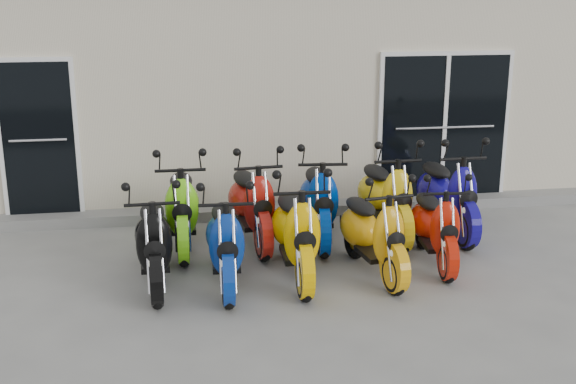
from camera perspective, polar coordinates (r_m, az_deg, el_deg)
name	(u,v)px	position (r m, az deg, el deg)	size (l,w,h in m)	color
ground	(296,266)	(8.65, 0.63, -5.87)	(80.00, 80.00, 0.00)	gray
building	(248,78)	(13.28, -3.17, 8.96)	(14.00, 6.00, 3.20)	beige
front_step	(273,210)	(10.51, -1.22, -1.43)	(14.00, 0.40, 0.15)	gray
door_left	(38,135)	(10.43, -19.12, 4.28)	(1.07, 0.08, 2.22)	black
door_right	(444,123)	(11.01, 12.22, 5.37)	(2.02, 0.08, 2.22)	black
scooter_front_black	(153,229)	(8.03, -10.61, -2.89)	(0.65, 1.79, 1.32)	black
scooter_front_blue	(225,229)	(7.93, -5.00, -2.95)	(0.65, 1.78, 1.31)	navy
scooter_front_orange_a	(296,219)	(8.08, 0.62, -2.18)	(0.69, 1.89, 1.40)	#F3B600
scooter_front_orange_b	(373,222)	(8.24, 6.75, -2.34)	(0.63, 1.75, 1.29)	#E9A10D
scooter_front_red	(436,215)	(8.69, 11.58, -1.83)	(0.60, 1.66, 1.22)	red
scooter_back_green	(182,195)	(9.13, -8.41, -0.24)	(0.69, 1.88, 1.39)	#74E716
scooter_back_red	(252,192)	(9.18, -2.90, -0.02)	(0.68, 1.87, 1.38)	#AE190F
scooter_back_blue	(319,189)	(9.30, 2.47, 0.24)	(0.69, 1.89, 1.40)	#012E96
scooter_back_yellow	(386,186)	(9.51, 7.73, 0.49)	(0.69, 1.90, 1.41)	yellow
scooter_back_extra	(448,183)	(9.78, 12.51, 0.69)	(0.69, 1.90, 1.41)	#130B80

